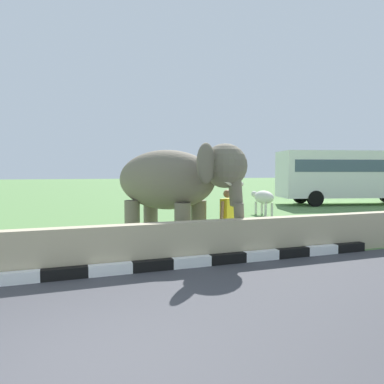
{
  "coord_description": "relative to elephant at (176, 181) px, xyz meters",
  "views": [
    {
      "loc": [
        0.12,
        -3.88,
        2.15
      ],
      "look_at": [
        3.45,
        5.34,
        1.6
      ],
      "focal_mm": 33.24,
      "sensor_mm": 36.0,
      "label": 1
    }
  ],
  "objects": [
    {
      "name": "asphalt_road",
      "position": [
        -3.09,
        -5.67,
        -1.88
      ],
      "size": [
        120.0,
        7.04,
        0.01
      ],
      "primitive_type": "cube",
      "color": "#3D3D42",
      "rests_on": "ground_plane"
    },
    {
      "name": "elephant",
      "position": [
        0.0,
        0.0,
        0.0
      ],
      "size": [
        3.75,
        3.9,
        2.9
      ],
      "color": "#706756",
      "rests_on": "ground_plane"
    },
    {
      "name": "ground_plane",
      "position": [
        -3.09,
        -5.67,
        -1.89
      ],
      "size": [
        220.0,
        220.0,
        0.0
      ],
      "primitive_type": "plane",
      "color": "#567F44"
    },
    {
      "name": "cow_near",
      "position": [
        6.4,
        5.89,
        -1.02
      ],
      "size": [
        0.63,
        1.89,
        1.23
      ],
      "color": "beige",
      "rests_on": "ground_plane"
    },
    {
      "name": "barrier_parapet",
      "position": [
        -1.09,
        -1.8,
        -1.39
      ],
      "size": [
        28.0,
        0.36,
        1.0
      ],
      "primitive_type": "cube",
      "color": "tan",
      "rests_on": "ground_plane"
    },
    {
      "name": "striped_curb",
      "position": [
        -3.44,
        -2.1,
        -1.77
      ],
      "size": [
        16.2,
        0.2,
        0.24
      ],
      "color": "white",
      "rests_on": "ground_plane"
    },
    {
      "name": "person_handler",
      "position": [
        1.37,
        -0.47,
        -0.96
      ],
      "size": [
        0.6,
        0.42,
        1.66
      ],
      "color": "navy",
      "rests_on": "ground_plane"
    },
    {
      "name": "bus_white",
      "position": [
        15.09,
        8.92,
        0.2
      ],
      "size": [
        10.18,
        4.84,
        3.5
      ],
      "color": "silver",
      "rests_on": "ground_plane"
    }
  ]
}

